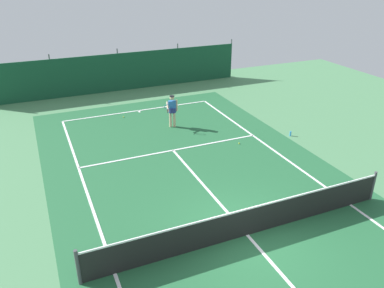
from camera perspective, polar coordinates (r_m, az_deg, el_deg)
name	(u,v)px	position (r m, az deg, el deg)	size (l,w,h in m)	color
ground_plane	(247,235)	(12.33, 8.10, -13.12)	(36.00, 36.00, 0.00)	#4C8456
court_surface	(247,235)	(12.33, 8.10, -13.11)	(11.02, 26.60, 0.01)	#236038
tennis_net	(248,221)	(12.02, 8.25, -11.21)	(10.12, 0.10, 1.10)	black
back_fence	(118,79)	(26.14, -10.84, 9.45)	(16.30, 0.98, 2.70)	#14472D
tennis_player	(172,109)	(19.36, -2.95, 5.18)	(0.81, 0.68, 1.64)	#D8AD8C
tennis_ball_near_player	(239,143)	(17.93, 6.95, 0.10)	(0.07, 0.07, 0.07)	#CCDB33
tennis_ball_midcourt	(123,117)	(21.19, -10.05, 3.95)	(0.07, 0.07, 0.07)	#CCDB33
water_bottle	(290,134)	(19.19, 14.29, 1.50)	(0.08, 0.08, 0.24)	#338CD8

